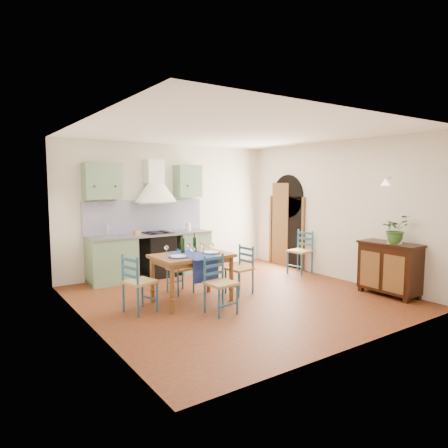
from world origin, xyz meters
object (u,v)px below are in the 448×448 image
(sideboard, at_px, (389,267))
(potted_plant, at_px, (395,229))
(dining_table, at_px, (192,260))
(chair_near, at_px, (220,283))

(sideboard, relative_size, potted_plant, 2.13)
(potted_plant, bearing_deg, dining_table, 150.18)
(sideboard, xyz_separation_m, potted_plant, (-0.03, -0.10, 0.67))
(dining_table, xyz_separation_m, potted_plant, (3.00, -1.72, 0.48))
(dining_table, distance_m, chair_near, 0.77)
(sideboard, height_order, potted_plant, potted_plant)
(dining_table, xyz_separation_m, chair_near, (0.06, -0.72, -0.25))
(chair_near, height_order, potted_plant, potted_plant)
(chair_near, xyz_separation_m, potted_plant, (2.94, -1.00, 0.73))
(chair_near, height_order, sideboard, sideboard)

